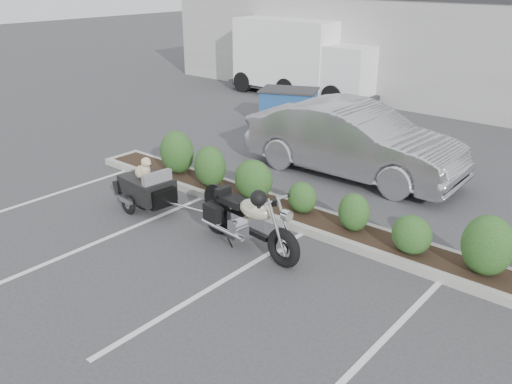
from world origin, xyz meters
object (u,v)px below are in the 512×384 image
Objects in this scene: motorcycle at (247,221)px; dumpster at (289,107)px; pet_trailer at (147,186)px; delivery_truck at (305,60)px; sedan at (353,140)px.

dumpster is (-4.46, 7.20, 0.03)m from motorcycle.
pet_trailer is 0.31× the size of delivery_truck.
motorcycle is 1.15× the size of dumpster.
pet_trailer is (-2.78, 0.03, -0.07)m from motorcycle.
sedan is 2.50× the size of dumpster.
motorcycle is at bearing -59.55° from delivery_truck.
motorcycle is 2.78m from pet_trailer.
sedan is 0.83× the size of delivery_truck.
motorcycle reaches higher than dumpster.
dumpster is 0.33× the size of delivery_truck.
delivery_truck is at bearing 127.12° from motorcycle.
sedan reaches higher than dumpster.
delivery_truck is at bearing 41.51° from sedan.
motorcycle is 0.38× the size of delivery_truck.
pet_trailer is 0.92× the size of dumpster.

